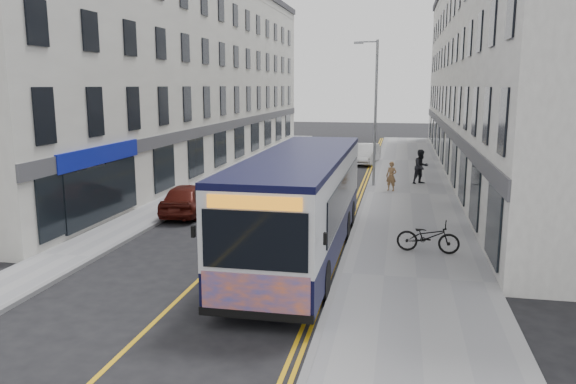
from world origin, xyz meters
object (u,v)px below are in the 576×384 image
at_px(streetlamp, 374,108).
at_px(car_maroon, 189,199).
at_px(pedestrian_near, 391,176).
at_px(car_white, 366,154).
at_px(pedestrian_far, 421,167).
at_px(city_bus, 301,201).
at_px(bicycle, 428,237).

bearing_deg(streetlamp, car_maroon, -132.20).
distance_m(pedestrian_near, car_white, 11.32).
bearing_deg(pedestrian_far, streetlamp, 163.66).
bearing_deg(streetlamp, city_bus, -96.81).
xyz_separation_m(city_bus, pedestrian_near, (2.69, 12.07, -1.00)).
distance_m(streetlamp, bicycle, 13.35).
height_order(pedestrian_near, car_maroon, pedestrian_near).
bearing_deg(car_white, car_maroon, -102.52).
bearing_deg(city_bus, streetlamp, 83.19).
distance_m(bicycle, pedestrian_far, 13.62).
xyz_separation_m(pedestrian_far, car_white, (-3.64, 8.60, -0.37)).
relative_size(bicycle, pedestrian_near, 1.32).
xyz_separation_m(bicycle, car_maroon, (-10.06, 4.22, 0.05)).
bearing_deg(bicycle, car_maroon, 72.69).
relative_size(streetlamp, pedestrian_near, 5.17).
height_order(car_white, car_maroon, car_white).
relative_size(city_bus, pedestrian_near, 7.70).
xyz_separation_m(pedestrian_near, car_maroon, (-8.64, -6.86, -0.19)).
xyz_separation_m(streetlamp, car_white, (-0.97, 9.64, -3.66)).
xyz_separation_m(streetlamp, city_bus, (-1.62, -13.56, -2.49)).
bearing_deg(car_maroon, streetlamp, -136.24).
height_order(streetlamp, pedestrian_near, streetlamp).
height_order(pedestrian_far, car_maroon, pedestrian_far).
xyz_separation_m(city_bus, pedestrian_far, (4.29, 14.60, -0.80)).
distance_m(city_bus, bicycle, 4.40).
xyz_separation_m(streetlamp, car_maroon, (-7.57, -8.35, -3.67)).
distance_m(bicycle, car_maroon, 10.91).
height_order(bicycle, pedestrian_far, pedestrian_far).
bearing_deg(pedestrian_near, city_bus, -82.71).
distance_m(bicycle, pedestrian_near, 11.17).
distance_m(pedestrian_far, car_maroon, 13.90).
bearing_deg(bicycle, pedestrian_far, 4.72).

